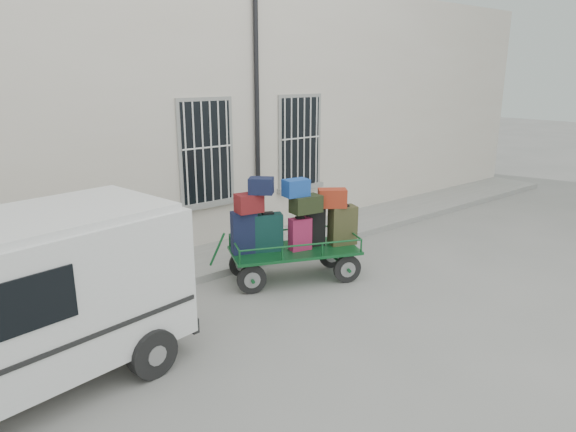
# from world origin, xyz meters

# --- Properties ---
(ground) EXTENTS (80.00, 80.00, 0.00)m
(ground) POSITION_xyz_m (0.00, 0.00, 0.00)
(ground) COLOR slate
(ground) RESTS_ON ground
(building) EXTENTS (24.00, 5.15, 6.00)m
(building) POSITION_xyz_m (0.00, 5.50, 3.00)
(building) COLOR beige
(building) RESTS_ON ground
(sidewalk) EXTENTS (24.00, 1.70, 0.15)m
(sidewalk) POSITION_xyz_m (0.00, 2.20, 0.07)
(sidewalk) COLOR gray
(sidewalk) RESTS_ON ground
(luggage_cart) EXTENTS (2.87, 1.97, 2.08)m
(luggage_cart) POSITION_xyz_m (-0.04, 0.39, 1.03)
(luggage_cart) COLOR black
(luggage_cart) RESTS_ON ground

